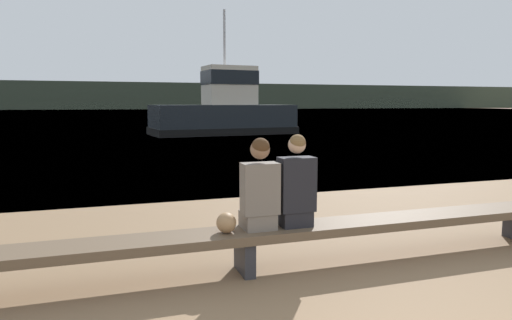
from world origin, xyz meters
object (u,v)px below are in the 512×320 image
object	(u,v)px
bench_main	(245,238)
person_left	(259,189)
person_right	(296,187)
tugboat_red	(225,113)
shopping_bag	(226,223)

from	to	relation	value
bench_main	person_left	world-z (taller)	person_left
person_right	bench_main	bearing A→B (deg)	179.76
person_left	person_right	xyz separation A→B (m)	(0.42, 0.00, 0.00)
bench_main	tugboat_red	size ratio (longest dim) A/B	0.96
bench_main	person_left	distance (m)	0.54
person_right	shopping_bag	distance (m)	0.85
person_left	bench_main	bearing A→B (deg)	179.08
person_right	tugboat_red	xyz separation A→B (m)	(4.60, 21.37, 0.33)
person_left	shopping_bag	bearing A→B (deg)	-177.02
bench_main	tugboat_red	world-z (taller)	tugboat_red
person_right	shopping_bag	bearing A→B (deg)	-178.58
shopping_bag	bench_main	bearing A→B (deg)	6.14
bench_main	person_left	size ratio (longest dim) A/B	8.34
shopping_bag	person_left	bearing A→B (deg)	2.98
person_right	person_left	bearing A→B (deg)	-179.96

